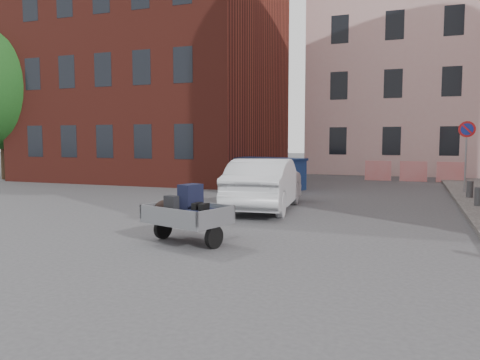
% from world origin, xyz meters
% --- Properties ---
extents(ground, '(120.00, 120.00, 0.00)m').
position_xyz_m(ground, '(0.00, 0.00, 0.00)').
color(ground, '#38383A').
rests_on(ground, ground).
extents(building_brick, '(12.00, 10.00, 14.00)m').
position_xyz_m(building_brick, '(-9.00, 13.00, 7.00)').
color(building_brick, '#591E16').
rests_on(building_brick, ground).
extents(building_pink, '(16.00, 8.00, 14.00)m').
position_xyz_m(building_pink, '(6.00, 22.00, 7.00)').
color(building_pink, '#D3A5A2').
rests_on(building_pink, ground).
extents(far_building, '(6.00, 6.00, 8.00)m').
position_xyz_m(far_building, '(-20.00, 22.00, 4.00)').
color(far_building, maroon).
rests_on(far_building, ground).
extents(tree, '(5.28, 5.28, 8.30)m').
position_xyz_m(tree, '(-16.00, 9.00, 5.17)').
color(tree, '#3D2B1C').
rests_on(tree, ground).
extents(no_parking_sign, '(0.60, 0.09, 2.65)m').
position_xyz_m(no_parking_sign, '(6.00, 9.48, 2.01)').
color(no_parking_sign, gray).
rests_on(no_parking_sign, sidewalk).
extents(barriers, '(4.70, 0.18, 1.00)m').
position_xyz_m(barriers, '(4.20, 15.00, 0.50)').
color(barriers, red).
rests_on(barriers, ground).
extents(trailer, '(1.86, 1.97, 1.20)m').
position_xyz_m(trailer, '(-0.12, -1.45, 0.61)').
color(trailer, black).
rests_on(trailer, ground).
extents(dumpster, '(3.49, 2.56, 1.31)m').
position_xyz_m(dumpster, '(-1.66, 9.05, 0.66)').
color(dumpster, navy).
rests_on(dumpster, ground).
extents(silver_car, '(2.09, 4.78, 1.53)m').
position_xyz_m(silver_car, '(0.00, 3.50, 0.76)').
color(silver_car, silver).
rests_on(silver_car, ground).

